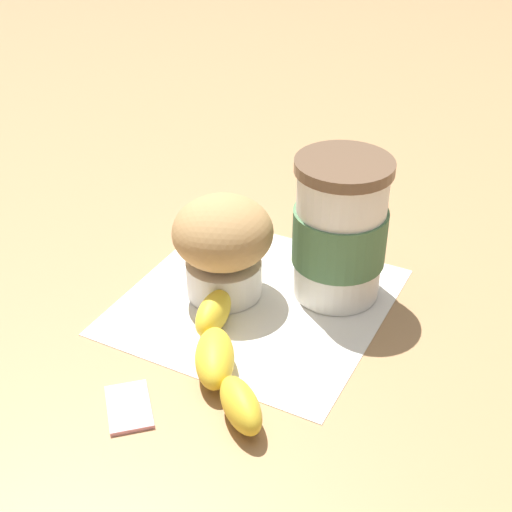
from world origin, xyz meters
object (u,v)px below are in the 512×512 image
muffin (223,243)px  banana (222,357)px  sugar_packet (129,405)px  coffee_cup (340,231)px

muffin → banana: size_ratio=0.67×
banana → sugar_packet: banana is taller
banana → muffin: bearing=-135.9°
coffee_cup → muffin: bearing=-46.1°
muffin → coffee_cup: bearing=133.9°
muffin → sugar_packet: (0.15, 0.05, -0.05)m
banana → sugar_packet: bearing=-17.4°
banana → coffee_cup: bearing=-179.4°
muffin → sugar_packet: bearing=18.7°
coffee_cup → banana: 0.16m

